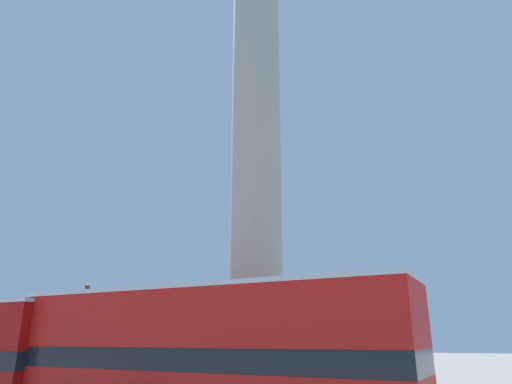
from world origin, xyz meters
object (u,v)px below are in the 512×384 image
(equestrian_statue, at_px, (79,368))
(street_lamp, at_px, (239,354))
(monument_column, at_px, (256,166))
(bus_a, at_px, (201,361))

(equestrian_statue, relative_size, street_lamp, 1.18)
(monument_column, distance_m, bus_a, 9.79)
(equestrian_statue, distance_m, street_lamp, 12.70)
(equestrian_statue, bearing_deg, bus_a, -4.66)
(monument_column, distance_m, equestrian_statue, 14.00)
(monument_column, xyz_separation_m, street_lamp, (0.67, -3.05, -7.67))
(bus_a, xyz_separation_m, equestrian_statue, (-11.65, 8.21, -0.83))
(monument_column, distance_m, street_lamp, 8.28)
(equestrian_statue, xyz_separation_m, street_lamp, (11.47, -5.38, 0.93))
(bus_a, bearing_deg, street_lamp, 99.05)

